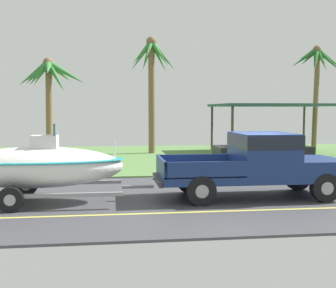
% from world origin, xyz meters
% --- Properties ---
extents(ground, '(36.00, 22.00, 0.11)m').
position_xyz_m(ground, '(0.00, 8.38, -0.01)').
color(ground, '#424247').
extents(pickup_truck_towing, '(5.59, 2.12, 1.89)m').
position_xyz_m(pickup_truck_towing, '(0.35, -0.14, 1.05)').
color(pickup_truck_towing, navy).
rests_on(pickup_truck_towing, ground).
extents(boat_on_trailer, '(5.92, 2.31, 2.20)m').
position_xyz_m(boat_on_trailer, '(-6.11, -0.14, 1.01)').
color(boat_on_trailer, gray).
rests_on(boat_on_trailer, ground).
extents(parked_sedan_near, '(4.42, 1.85, 1.38)m').
position_xyz_m(parked_sedan_near, '(2.92, 7.21, 0.67)').
color(parked_sedan_near, black).
rests_on(parked_sedan_near, ground).
extents(carport_awning, '(6.66, 5.21, 2.92)m').
position_xyz_m(carport_awning, '(5.40, 12.38, 2.79)').
color(carport_awning, '#4C4238').
rests_on(carport_awning, ground).
extents(palm_tree_near_left, '(3.67, 3.08, 5.22)m').
position_xyz_m(palm_tree_near_left, '(-7.18, 10.59, 4.02)').
color(palm_tree_near_left, brown).
rests_on(palm_tree_near_left, ground).
extents(palm_tree_near_right, '(3.41, 2.95, 6.67)m').
position_xyz_m(palm_tree_near_right, '(9.11, 14.31, 5.28)').
color(palm_tree_near_right, brown).
rests_on(palm_tree_near_right, ground).
extents(palm_tree_far_left, '(2.83, 2.98, 6.78)m').
position_xyz_m(palm_tree_far_left, '(-1.67, 12.96, 4.91)').
color(palm_tree_far_left, brown).
rests_on(palm_tree_far_left, ground).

